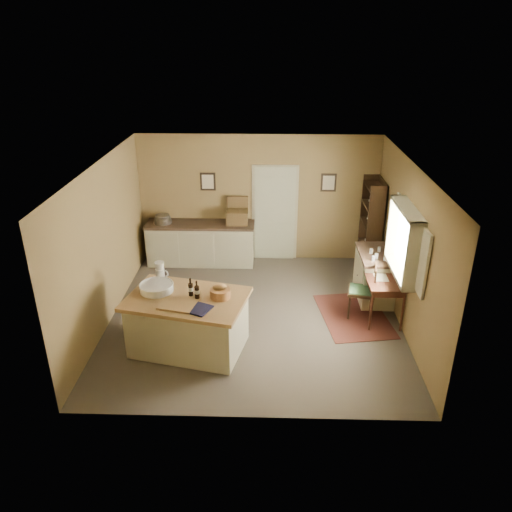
{
  "coord_description": "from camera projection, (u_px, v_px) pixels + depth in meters",
  "views": [
    {
      "loc": [
        0.25,
        -7.53,
        4.63
      ],
      "look_at": [
        0.02,
        0.05,
        1.15
      ],
      "focal_mm": 35.0,
      "sensor_mm": 36.0,
      "label": 1
    }
  ],
  "objects": [
    {
      "name": "shelving_unit",
      "position": [
        373.0,
        226.0,
        10.13
      ],
      "size": [
        0.33,
        0.87,
        1.92
      ],
      "color": "black",
      "rests_on": "ground"
    },
    {
      "name": "wall_right",
      "position": [
        407.0,
        248.0,
        8.15
      ],
      "size": [
        0.1,
        5.0,
        2.7
      ],
      "primitive_type": "cube",
      "color": "olive",
      "rests_on": "ground"
    },
    {
      "name": "ground",
      "position": [
        255.0,
        316.0,
        8.78
      ],
      "size": [
        5.0,
        5.0,
        0.0
      ],
      "primitive_type": "plane",
      "color": "#5F5749",
      "rests_on": "ground"
    },
    {
      "name": "wall_back",
      "position": [
        258.0,
        199.0,
        10.49
      ],
      "size": [
        5.0,
        0.1,
        2.7
      ],
      "primitive_type": "cube",
      "color": "olive",
      "rests_on": "ground"
    },
    {
      "name": "right_cabinet",
      "position": [
        374.0,
        275.0,
        9.23
      ],
      "size": [
        0.61,
        1.1,
        0.99
      ],
      "color": "#B7B494",
      "rests_on": "ground"
    },
    {
      "name": "framed_prints",
      "position": [
        268.0,
        182.0,
        10.31
      ],
      "size": [
        2.82,
        0.02,
        0.38
      ],
      "color": "black",
      "rests_on": "ground"
    },
    {
      "name": "desk_chair",
      "position": [
        361.0,
        291.0,
        8.62
      ],
      "size": [
        0.53,
        0.53,
        0.96
      ],
      "primitive_type": null,
      "rotation": [
        0.0,
        0.0,
        -0.19
      ],
      "color": "black",
      "rests_on": "ground"
    },
    {
      "name": "window",
      "position": [
        407.0,
        241.0,
        7.89
      ],
      "size": [
        0.25,
        1.99,
        1.12
      ],
      "color": "#B7B494",
      "rests_on": "ground"
    },
    {
      "name": "wall_front",
      "position": [
        248.0,
        330.0,
        5.95
      ],
      "size": [
        5.0,
        0.1,
        2.7
      ],
      "primitive_type": "cube",
      "color": "olive",
      "rests_on": "ground"
    },
    {
      "name": "ceiling",
      "position": [
        254.0,
        166.0,
        7.66
      ],
      "size": [
        5.0,
        5.0,
        0.0
      ],
      "primitive_type": "plane",
      "color": "silver",
      "rests_on": "wall_back"
    },
    {
      "name": "wall_left",
      "position": [
        104.0,
        244.0,
        8.29
      ],
      "size": [
        0.1,
        5.0,
        2.7
      ],
      "primitive_type": "cube",
      "color": "olive",
      "rests_on": "ground"
    },
    {
      "name": "rug",
      "position": [
        354.0,
        316.0,
        8.8
      ],
      "size": [
        1.33,
        1.75,
        0.01
      ],
      "primitive_type": "cube",
      "rotation": [
        0.0,
        0.0,
        0.15
      ],
      "color": "#501C1A",
      "rests_on": "ground"
    },
    {
      "name": "writing_desk",
      "position": [
        383.0,
        282.0,
        8.5
      ],
      "size": [
        0.6,
        0.98,
        0.82
      ],
      "color": "#3A1B12",
      "rests_on": "ground"
    },
    {
      "name": "work_island",
      "position": [
        188.0,
        321.0,
        7.74
      ],
      "size": [
        2.0,
        1.53,
        1.2
      ],
      "rotation": [
        0.0,
        0.0,
        -0.22
      ],
      "color": "#B7B494",
      "rests_on": "ground"
    },
    {
      "name": "sideboard",
      "position": [
        201.0,
        242.0,
        10.61
      ],
      "size": [
        2.27,
        0.64,
        1.18
      ],
      "color": "#B7B494",
      "rests_on": "ground"
    },
    {
      "name": "door",
      "position": [
        275.0,
        213.0,
        10.58
      ],
      "size": [
        0.97,
        0.06,
        2.11
      ],
      "primitive_type": "cube",
      "color": "beige",
      "rests_on": "ground"
    }
  ]
}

